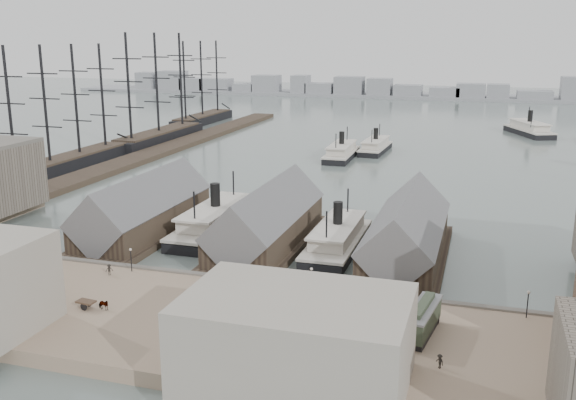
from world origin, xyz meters
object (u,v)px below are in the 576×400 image
(horse_cart_right, at_px, (303,332))
(horse_cart_center, at_px, (98,304))
(ferry_docked_west, at_px, (216,221))
(tram, at_px, (422,321))

(horse_cart_right, bearing_deg, horse_cart_center, 75.96)
(ferry_docked_west, relative_size, horse_cart_right, 6.32)
(tram, distance_m, horse_cart_right, 15.14)
(ferry_docked_west, relative_size, tram, 2.84)
(ferry_docked_west, bearing_deg, tram, -40.66)
(horse_cart_center, bearing_deg, horse_cart_right, -83.48)
(tram, relative_size, horse_cart_right, 2.23)
(tram, bearing_deg, ferry_docked_west, 147.69)
(horse_cart_center, distance_m, horse_cart_right, 29.58)
(ferry_docked_west, relative_size, horse_cart_center, 6.20)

